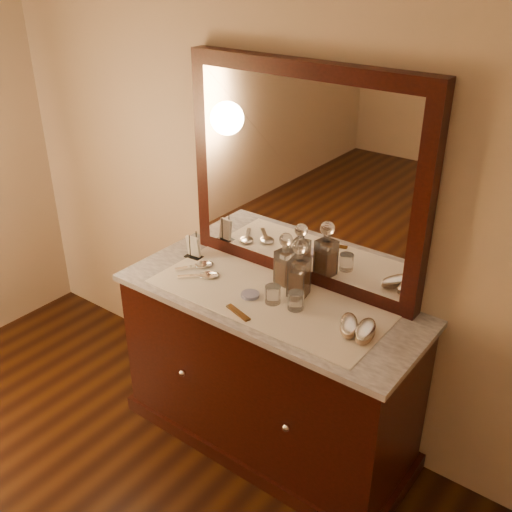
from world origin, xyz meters
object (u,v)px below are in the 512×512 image
object	(u,v)px
comb	(238,313)
brush_near	(349,326)
pin_dish	(250,295)
hand_mirror_inner	(206,275)
mirror_frame	(303,177)
decanter_left	(285,264)
decanter_right	(299,274)
napkin_rack	(193,248)
dresser_cabinet	(268,374)
hand_mirror_outer	(201,265)
brush_far	(365,331)

from	to	relation	value
comb	brush_near	world-z (taller)	brush_near
pin_dish	comb	xyz separation A→B (m)	(0.04, -0.14, -0.00)
hand_mirror_inner	mirror_frame	bearing A→B (deg)	39.69
decanter_left	brush_near	distance (m)	0.47
mirror_frame	pin_dish	xyz separation A→B (m)	(-0.07, -0.30, -0.49)
decanter_right	brush_near	size ratio (longest dim) A/B	1.55
pin_dish	napkin_rack	bearing A→B (deg)	164.19
dresser_cabinet	hand_mirror_outer	size ratio (longest dim) A/B	7.48
napkin_rack	brush_near	size ratio (longest dim) A/B	0.75
hand_mirror_outer	dresser_cabinet	bearing A→B (deg)	-2.67
decanter_left	brush_far	bearing A→B (deg)	-17.49
brush_near	mirror_frame	bearing A→B (deg)	147.47
pin_dish	decanter_left	bearing A→B (deg)	74.23
napkin_rack	hand_mirror_outer	distance (m)	0.12
pin_dish	decanter_left	xyz separation A→B (m)	(0.06, 0.20, 0.09)
brush_near	brush_far	distance (m)	0.07
brush_near	hand_mirror_outer	size ratio (longest dim) A/B	0.96
decanter_right	hand_mirror_inner	size ratio (longest dim) A/B	1.57
napkin_rack	decanter_right	xyz separation A→B (m)	(0.63, 0.01, 0.06)
comb	hand_mirror_inner	world-z (taller)	hand_mirror_inner
pin_dish	decanter_right	size ratio (longest dim) A/B	0.30
decanter_left	mirror_frame	bearing A→B (deg)	83.26
decanter_left	decanter_right	size ratio (longest dim) A/B	0.92
comb	napkin_rack	xyz separation A→B (m)	(-0.51, 0.27, 0.05)
brush_near	hand_mirror_outer	bearing A→B (deg)	177.18
decanter_left	brush_near	xyz separation A→B (m)	(0.43, -0.16, -0.08)
hand_mirror_outer	brush_near	bearing A→B (deg)	-2.82
dresser_cabinet	mirror_frame	distance (m)	0.97
pin_dish	brush_near	bearing A→B (deg)	3.79
decanter_left	brush_near	size ratio (longest dim) A/B	1.42
hand_mirror_outer	hand_mirror_inner	world-z (taller)	same
dresser_cabinet	hand_mirror_inner	xyz separation A→B (m)	(-0.35, -0.04, 0.45)
napkin_rack	decanter_left	distance (m)	0.52
hand_mirror_inner	hand_mirror_outer	bearing A→B (deg)	144.38
decanter_right	decanter_left	bearing A→B (deg)	154.35
brush_near	hand_mirror_inner	world-z (taller)	brush_near
comb	napkin_rack	bearing A→B (deg)	167.99
napkin_rack	hand_mirror_outer	world-z (taller)	napkin_rack
pin_dish	brush_near	size ratio (longest dim) A/B	0.46
decanter_right	hand_mirror_inner	world-z (taller)	decanter_right
brush_far	hand_mirror_outer	size ratio (longest dim) A/B	0.99
dresser_cabinet	decanter_right	bearing A→B (deg)	42.22
brush_near	brush_far	bearing A→B (deg)	3.28
comb	hand_mirror_outer	world-z (taller)	hand_mirror_outer
hand_mirror_outer	mirror_frame	bearing A→B (deg)	27.47
comb	decanter_right	xyz separation A→B (m)	(0.12, 0.29, 0.10)
brush_near	napkin_rack	bearing A→B (deg)	174.06
comb	brush_far	distance (m)	0.55
hand_mirror_inner	dresser_cabinet	bearing A→B (deg)	6.91
pin_dish	brush_far	distance (m)	0.56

